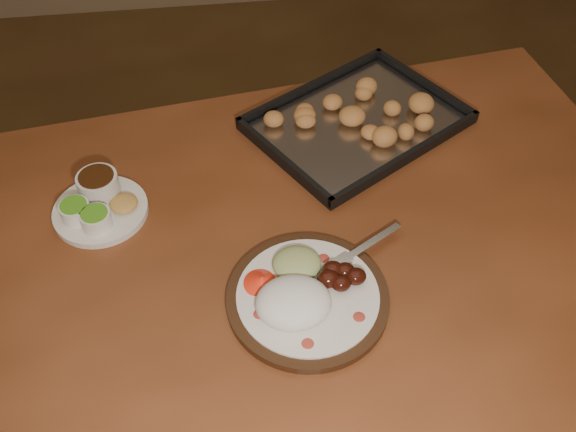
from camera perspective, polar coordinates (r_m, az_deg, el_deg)
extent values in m
plane|color=brown|center=(1.87, -1.45, -13.34)|extent=(4.00, 4.00, 0.00)
cube|color=brown|center=(1.16, -1.63, -3.42)|extent=(1.61, 1.10, 0.04)
cylinder|color=#442D14|center=(1.88, 16.23, 2.59)|extent=(0.07, 0.07, 0.71)
cylinder|color=black|center=(1.07, 1.76, -7.34)|extent=(0.27, 0.27, 0.02)
cylinder|color=silver|center=(1.06, 1.77, -7.07)|extent=(0.24, 0.24, 0.01)
ellipsoid|color=#A83328|center=(1.01, 1.76, -11.27)|extent=(0.02, 0.02, 0.00)
ellipsoid|color=#A83328|center=(1.04, 6.33, -8.91)|extent=(0.02, 0.02, 0.00)
ellipsoid|color=#A83328|center=(1.10, 3.19, -3.77)|extent=(0.02, 0.02, 0.00)
ellipsoid|color=#A83328|center=(1.04, -2.56, -8.70)|extent=(0.02, 0.02, 0.00)
ellipsoid|color=white|center=(1.03, 0.48, -7.71)|extent=(0.16, 0.16, 0.06)
ellipsoid|color=#401209|center=(1.06, 4.75, -5.97)|extent=(0.03, 0.03, 0.03)
ellipsoid|color=#401209|center=(1.07, 5.07, -4.87)|extent=(0.03, 0.03, 0.03)
ellipsoid|color=#401209|center=(1.07, 3.98, -4.76)|extent=(0.03, 0.03, 0.03)
ellipsoid|color=#401209|center=(1.07, 6.04, -5.36)|extent=(0.03, 0.03, 0.03)
ellipsoid|color=#401209|center=(1.06, 3.62, -5.58)|extent=(0.03, 0.03, 0.03)
ellipsoid|color=#C6BC7F|center=(1.08, 0.78, -4.26)|extent=(0.11, 0.11, 0.03)
cone|color=#F92F16|center=(1.06, -2.35, -5.73)|extent=(0.08, 0.08, 0.03)
cube|color=silver|center=(1.13, 7.49, -2.32)|extent=(0.12, 0.08, 0.00)
cube|color=silver|center=(1.10, 4.83, -3.99)|extent=(0.04, 0.04, 0.00)
cylinder|color=silver|center=(1.08, 4.22, -4.87)|extent=(0.03, 0.02, 0.00)
cylinder|color=silver|center=(1.09, 4.01, -4.67)|extent=(0.03, 0.02, 0.00)
cylinder|color=silver|center=(1.09, 3.81, -4.48)|extent=(0.03, 0.02, 0.00)
cylinder|color=silver|center=(1.09, 3.61, -4.28)|extent=(0.03, 0.02, 0.00)
cylinder|color=silver|center=(1.24, -16.31, 0.45)|extent=(0.17, 0.17, 0.01)
cylinder|color=white|center=(1.22, -18.36, 0.39)|extent=(0.05, 0.05, 0.03)
cylinder|color=#4B981E|center=(1.21, -18.54, 0.91)|extent=(0.05, 0.05, 0.00)
cylinder|color=white|center=(1.20, -16.68, -0.31)|extent=(0.05, 0.05, 0.03)
cylinder|color=#4B981E|center=(1.19, -16.85, 0.21)|extent=(0.05, 0.05, 0.00)
cylinder|color=silver|center=(1.25, -16.49, 2.66)|extent=(0.08, 0.08, 0.04)
cylinder|color=#321809|center=(1.24, -16.70, 3.37)|extent=(0.07, 0.07, 0.00)
ellipsoid|color=gold|center=(1.22, -14.40, 1.12)|extent=(0.05, 0.05, 0.02)
cube|color=black|center=(1.39, 6.17, 8.13)|extent=(0.51, 0.48, 0.01)
cube|color=black|center=(1.46, 2.21, 11.50)|extent=(0.36, 0.22, 0.02)
cube|color=black|center=(1.30, 10.62, 5.25)|extent=(0.36, 0.22, 0.02)
cube|color=black|center=(1.50, 12.00, 11.50)|extent=(0.17, 0.27, 0.02)
cube|color=black|center=(1.27, -0.49, 5.03)|extent=(0.17, 0.27, 0.02)
cube|color=#BBBBC0|center=(1.38, 6.18, 8.31)|extent=(0.48, 0.44, 0.00)
ellipsoid|color=#B67D3F|center=(1.40, 7.82, 9.69)|extent=(0.05, 0.04, 0.03)
ellipsoid|color=#B67D3F|center=(1.44, 8.41, 10.94)|extent=(0.06, 0.06, 0.03)
ellipsoid|color=#B67D3F|center=(1.44, 5.58, 11.01)|extent=(0.06, 0.06, 0.03)
ellipsoid|color=#B67D3F|center=(1.41, 5.73, 10.34)|extent=(0.05, 0.05, 0.03)
ellipsoid|color=#B67D3F|center=(1.40, 3.48, 10.14)|extent=(0.05, 0.05, 0.03)
ellipsoid|color=#B67D3F|center=(1.37, 4.42, 8.98)|extent=(0.06, 0.06, 0.03)
ellipsoid|color=#B67D3F|center=(1.33, 2.27, 7.86)|extent=(0.06, 0.06, 0.03)
ellipsoid|color=#B67D3F|center=(1.33, 3.98, 7.72)|extent=(0.05, 0.04, 0.03)
ellipsoid|color=#B67D3F|center=(1.30, 3.11, 6.42)|extent=(0.06, 0.06, 0.03)
ellipsoid|color=#B67D3F|center=(1.31, 6.25, 6.59)|extent=(0.06, 0.06, 0.03)
ellipsoid|color=#B67D3F|center=(1.35, 6.93, 7.93)|extent=(0.05, 0.05, 0.03)
ellipsoid|color=#B67D3F|center=(1.35, 8.83, 7.93)|extent=(0.05, 0.05, 0.03)
ellipsoid|color=#B67D3F|center=(1.36, 9.71, 8.05)|extent=(0.06, 0.06, 0.03)
ellipsoid|color=#B67D3F|center=(1.43, 10.33, 10.20)|extent=(0.06, 0.06, 0.03)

